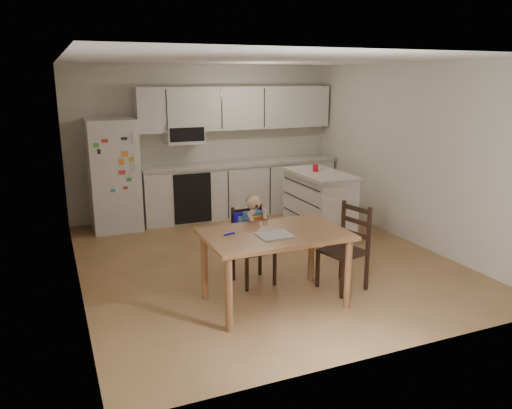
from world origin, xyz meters
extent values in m
cube|color=olive|center=(0.00, 0.00, -0.01)|extent=(4.50, 5.00, 0.01)
cube|color=beige|center=(0.00, 2.50, 1.25)|extent=(4.50, 0.02, 2.50)
cube|color=beige|center=(-2.25, 0.00, 1.25)|extent=(0.02, 5.00, 2.50)
cube|color=beige|center=(2.25, 0.00, 1.25)|extent=(0.02, 5.00, 2.50)
cube|color=white|center=(0.00, 0.00, 2.50)|extent=(4.50, 5.00, 0.01)
cube|color=silver|center=(-1.55, 2.15, 0.85)|extent=(0.72, 0.70, 1.70)
cube|color=silver|center=(0.53, 2.20, 0.43)|extent=(3.34, 0.60, 0.86)
cube|color=beige|center=(0.53, 2.19, 0.89)|extent=(3.37, 0.62, 0.05)
cube|color=black|center=(-0.39, 1.89, 0.43)|extent=(0.60, 0.02, 0.80)
cube|color=silver|center=(0.53, 2.33, 1.80)|extent=(3.34, 0.34, 0.70)
cube|color=silver|center=(-0.39, 2.30, 1.42)|extent=(0.60, 0.38, 0.33)
cube|color=silver|center=(1.23, 0.71, 0.44)|extent=(0.61, 1.21, 0.89)
cube|color=beige|center=(1.23, 0.71, 0.91)|extent=(0.67, 1.27, 0.05)
cylinder|color=red|center=(1.21, 0.81, 0.99)|extent=(0.08, 0.08, 0.10)
cube|color=#8D5E39|center=(-0.40, -1.22, 0.76)|extent=(1.45, 0.93, 0.04)
cylinder|color=#8D5E39|center=(-1.04, -1.60, 0.37)|extent=(0.07, 0.07, 0.73)
cylinder|color=#8D5E39|center=(-1.04, -0.83, 0.37)|extent=(0.07, 0.07, 0.73)
cylinder|color=#8D5E39|center=(0.25, -1.60, 0.37)|extent=(0.07, 0.07, 0.73)
cylinder|color=#8D5E39|center=(0.25, -0.83, 0.37)|extent=(0.07, 0.07, 0.73)
cube|color=#B5B5BB|center=(-0.45, -1.32, 0.78)|extent=(0.33, 0.29, 0.01)
cylinder|color=#1812D1|center=(-0.86, -1.11, 0.78)|extent=(0.12, 0.06, 0.02)
cube|color=black|center=(-0.40, -0.65, 0.40)|extent=(0.42, 0.42, 0.03)
cube|color=black|center=(-0.56, -0.84, 0.19)|extent=(0.04, 0.04, 0.39)
cube|color=black|center=(-0.59, -0.49, 0.19)|extent=(0.04, 0.04, 0.39)
cube|color=black|center=(-0.21, -0.81, 0.19)|extent=(0.04, 0.04, 0.39)
cube|color=black|center=(-0.24, -0.46, 0.19)|extent=(0.04, 0.04, 0.39)
cube|color=black|center=(-0.41, -0.47, 0.65)|extent=(0.39, 0.07, 0.46)
cube|color=#1812D1|center=(-0.40, -0.65, 0.46)|extent=(0.38, 0.34, 0.09)
cube|color=#1812D1|center=(-0.41, -0.52, 0.67)|extent=(0.35, 0.09, 0.31)
cube|color=#5792DC|center=(-0.39, -0.67, 0.52)|extent=(0.29, 0.26, 0.01)
cube|color=#3143A4|center=(-0.40, -0.64, 0.73)|extent=(0.21, 0.15, 0.24)
cube|color=red|center=(-0.39, -0.70, 0.72)|extent=(0.18, 0.03, 0.18)
sphere|color=beige|center=(-0.40, -0.65, 0.95)|extent=(0.17, 0.17, 0.16)
ellipsoid|color=olive|center=(-0.40, -0.65, 0.97)|extent=(0.17, 0.16, 0.13)
cube|color=black|center=(0.45, -1.17, 0.43)|extent=(0.51, 0.51, 0.03)
cube|color=black|center=(0.22, -1.03, 0.21)|extent=(0.04, 0.04, 0.42)
cube|color=black|center=(0.59, -0.94, 0.21)|extent=(0.04, 0.04, 0.42)
cube|color=black|center=(0.31, -1.40, 0.21)|extent=(0.04, 0.04, 0.42)
cube|color=black|center=(0.68, -1.31, 0.21)|extent=(0.04, 0.04, 0.42)
cube|color=black|center=(0.64, -1.12, 0.70)|extent=(0.13, 0.42, 0.50)
camera|label=1|loc=(-2.44, -5.59, 2.30)|focal=35.00mm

